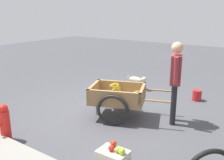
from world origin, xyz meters
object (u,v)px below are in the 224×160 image
object	(u,v)px
vendor_person	(175,76)
plastic_bucket	(197,95)
apple_crate	(114,156)
fruit_cart	(118,97)
dog	(137,80)
fire_hydrant	(5,123)

from	to	relation	value
vendor_person	plastic_bucket	xyz separation A→B (m)	(-0.03, -1.57, -0.85)
apple_crate	vendor_person	bearing A→B (deg)	-95.20
fruit_cart	dog	xyz separation A→B (m)	(0.62, -1.95, -0.17)
fruit_cart	dog	world-z (taller)	fruit_cart
fruit_cart	plastic_bucket	xyz separation A→B (m)	(-1.10, -1.97, -0.30)
fire_hydrant	plastic_bucket	world-z (taller)	fire_hydrant
fruit_cart	vendor_person	distance (m)	1.27
fruit_cart	fire_hydrant	world-z (taller)	fruit_cart
fruit_cart	fire_hydrant	size ratio (longest dim) A/B	2.70
vendor_person	fire_hydrant	xyz separation A→B (m)	(2.14, 2.36, -0.65)
fruit_cart	vendor_person	xyz separation A→B (m)	(-1.07, -0.40, 0.55)
vendor_person	apple_crate	bearing A→B (deg)	84.80
fruit_cart	plastic_bucket	size ratio (longest dim) A/B	6.78
fruit_cart	apple_crate	size ratio (longest dim) A/B	4.12
apple_crate	fruit_cart	bearing A→B (deg)	-58.93
dog	plastic_bucket	bearing A→B (deg)	-179.25
fruit_cart	plastic_bucket	bearing A→B (deg)	-119.08
apple_crate	dog	bearing A→B (deg)	-66.13
dog	fruit_cart	bearing A→B (deg)	107.76
dog	fire_hydrant	bearing A→B (deg)	83.51
fruit_cart	dog	distance (m)	2.05
fruit_cart	apple_crate	bearing A→B (deg)	121.07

